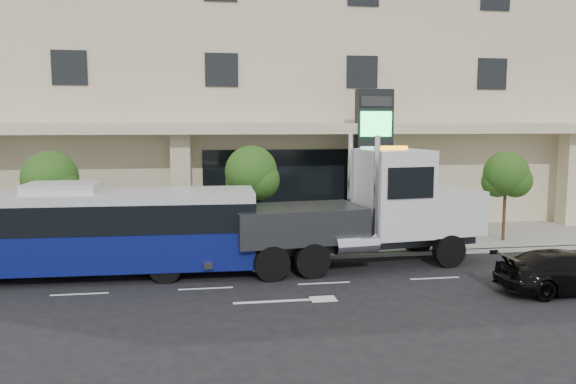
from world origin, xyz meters
name	(u,v)px	position (x,y,z in m)	size (l,w,h in m)	color
ground	(315,272)	(0.00, 0.00, 0.00)	(120.00, 120.00, 0.00)	black
sidewalk	(293,242)	(0.00, 5.00, 0.07)	(120.00, 6.00, 0.15)	gray
curb	(305,257)	(0.00, 2.00, 0.07)	(120.00, 0.30, 0.15)	gray
convention_center	(265,50)	(0.00, 15.42, 9.97)	(60.00, 17.60, 20.00)	#C1AF90
tree_left	(51,182)	(-9.97, 3.59, 3.11)	(2.27, 2.20, 4.22)	#422B19
tree_mid	(252,176)	(-1.97, 3.59, 3.26)	(2.28, 2.20, 4.38)	#422B19
tree_right	(506,177)	(9.53, 3.59, 3.04)	(2.10, 2.00, 4.04)	#422B19
city_bus	(65,230)	(-8.86, 0.68, 1.72)	(13.40, 3.21, 3.38)	black
tow_truck	(369,212)	(2.24, 0.76, 2.06)	(11.06, 3.84, 5.01)	#2D3033
black_sedan	(568,272)	(7.57, -3.69, 0.68)	(1.90, 4.66, 1.35)	black
signage_pylon	(373,162)	(3.93, 5.61, 3.63)	(1.74, 0.72, 6.86)	black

